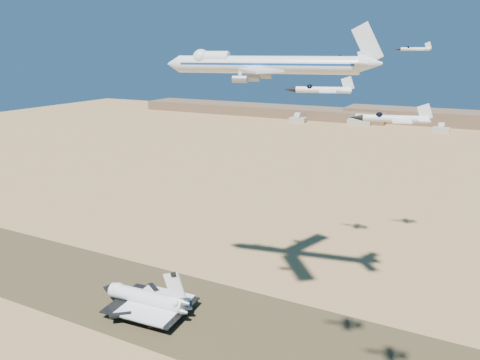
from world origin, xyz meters
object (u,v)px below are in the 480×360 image
at_px(crew_a, 141,321).
at_px(chase_jet_b, 393,118).
at_px(crew_c, 152,327).
at_px(carrier_747, 259,65).
at_px(chase_jet_a, 322,90).
at_px(chase_jet_d, 414,49).
at_px(chase_jet_c, 347,58).
at_px(shuttle, 146,299).
at_px(crew_b, 150,327).

bearing_deg(crew_a, chase_jet_b, -115.81).
distance_m(crew_a, chase_jet_b, 120.84).
bearing_deg(crew_c, carrier_747, -98.12).
relative_size(chase_jet_a, chase_jet_b, 1.00).
relative_size(carrier_747, chase_jet_d, 5.08).
height_order(crew_a, chase_jet_b, chase_jet_b).
bearing_deg(chase_jet_c, chase_jet_b, -74.51).
xyz_separation_m(carrier_747, chase_jet_b, (53.97, -55.86, -7.54)).
relative_size(shuttle, chase_jet_a, 2.66).
distance_m(chase_jet_b, chase_jet_d, 124.27).
bearing_deg(shuttle, crew_c, -47.44).
height_order(carrier_747, crew_b, carrier_747).
relative_size(shuttle, crew_c, 21.82).
xyz_separation_m(carrier_747, crew_c, (-25.50, -31.79, -89.43)).
relative_size(crew_b, chase_jet_a, 0.13).
xyz_separation_m(carrier_747, chase_jet_d, (40.27, 67.00, 5.14)).
distance_m(crew_c, chase_jet_c, 128.35).
height_order(crew_b, crew_c, crew_b).
bearing_deg(crew_a, chase_jet_a, -113.26).
distance_m(crew_b, chase_jet_a, 107.98).
bearing_deg(chase_jet_b, crew_c, 149.51).
height_order(carrier_747, chase_jet_d, carrier_747).
bearing_deg(chase_jet_a, crew_c, 149.47).
xyz_separation_m(shuttle, crew_c, (9.21, -8.68, -4.15)).
height_order(crew_c, chase_jet_a, chase_jet_a).
distance_m(chase_jet_c, chase_jet_d, 30.22).
xyz_separation_m(crew_a, crew_c, (5.72, -1.19, -0.00)).
relative_size(carrier_747, crew_c, 41.71).
relative_size(crew_b, chase_jet_b, 0.13).
bearing_deg(chase_jet_b, chase_jet_d, 82.72).
height_order(crew_a, crew_b, crew_b).
bearing_deg(crew_c, chase_jet_a, -163.55).
bearing_deg(shuttle, carrier_747, 29.52).
bearing_deg(chase_jet_d, shuttle, -148.84).
relative_size(carrier_747, chase_jet_c, 4.81).
bearing_deg(shuttle, crew_a, -69.14).
height_order(shuttle, crew_c, shuttle).
bearing_deg(crew_c, chase_jet_b, -166.23).
distance_m(shuttle, crew_b, 13.00).
bearing_deg(chase_jet_a, chase_jet_c, 85.62).
bearing_deg(crew_b, chase_jet_b, -122.90).
height_order(crew_a, chase_jet_a, chase_jet_a).
bearing_deg(chase_jet_b, carrier_747, 120.37).
xyz_separation_m(crew_a, chase_jet_b, (85.19, -25.26, 81.89)).
distance_m(shuttle, chase_jet_d, 148.05).
relative_size(carrier_747, crew_a, 41.58).
bearing_deg(chase_jet_d, chase_jet_a, -110.55).
bearing_deg(chase_jet_d, crew_a, -145.29).
height_order(shuttle, crew_b, shuttle).
bearing_deg(crew_b, carrier_747, -55.69).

